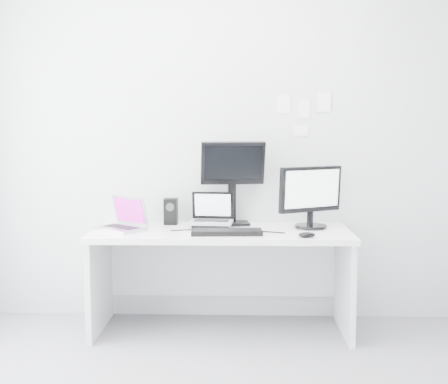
% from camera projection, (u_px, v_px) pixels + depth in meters
% --- Properties ---
extents(back_wall, '(3.60, 0.00, 3.60)m').
position_uv_depth(back_wall, '(223.00, 140.00, 4.30)').
color(back_wall, silver).
rests_on(back_wall, ground).
extents(desk, '(1.80, 0.70, 0.73)m').
position_uv_depth(desk, '(221.00, 281.00, 4.07)').
color(desk, white).
rests_on(desk, ground).
extents(macbook, '(0.41, 0.39, 0.24)m').
position_uv_depth(macbook, '(120.00, 213.00, 4.01)').
color(macbook, '#A9A8AD').
rests_on(macbook, desk).
extents(speaker, '(0.12, 0.12, 0.19)m').
position_uv_depth(speaker, '(171.00, 211.00, 4.26)').
color(speaker, black).
rests_on(speaker, desk).
extents(dell_laptop, '(0.32, 0.26, 0.26)m').
position_uv_depth(dell_laptop, '(211.00, 209.00, 4.14)').
color(dell_laptop, '#9FA2A6').
rests_on(dell_laptop, desk).
extents(rear_monitor, '(0.49, 0.24, 0.63)m').
position_uv_depth(rear_monitor, '(232.00, 182.00, 4.21)').
color(rear_monitor, black).
rests_on(rear_monitor, desk).
extents(samsung_monitor, '(0.55, 0.44, 0.46)m').
position_uv_depth(samsung_monitor, '(311.00, 196.00, 4.08)').
color(samsung_monitor, black).
rests_on(samsung_monitor, desk).
extents(keyboard, '(0.48, 0.19, 0.03)m').
position_uv_depth(keyboard, '(227.00, 232.00, 3.86)').
color(keyboard, black).
rests_on(keyboard, desk).
extents(mouse, '(0.12, 0.09, 0.04)m').
position_uv_depth(mouse, '(307.00, 235.00, 3.74)').
color(mouse, black).
rests_on(mouse, desk).
extents(wall_note_0, '(0.10, 0.00, 0.14)m').
position_uv_depth(wall_note_0, '(283.00, 104.00, 4.26)').
color(wall_note_0, white).
rests_on(wall_note_0, back_wall).
extents(wall_note_1, '(0.09, 0.00, 0.13)m').
position_uv_depth(wall_note_1, '(304.00, 109.00, 4.26)').
color(wall_note_1, white).
rests_on(wall_note_1, back_wall).
extents(wall_note_2, '(0.10, 0.00, 0.14)m').
position_uv_depth(wall_note_2, '(324.00, 102.00, 4.25)').
color(wall_note_2, white).
rests_on(wall_note_2, back_wall).
extents(wall_note_3, '(0.11, 0.00, 0.08)m').
position_uv_depth(wall_note_3, '(301.00, 131.00, 4.27)').
color(wall_note_3, white).
rests_on(wall_note_3, back_wall).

